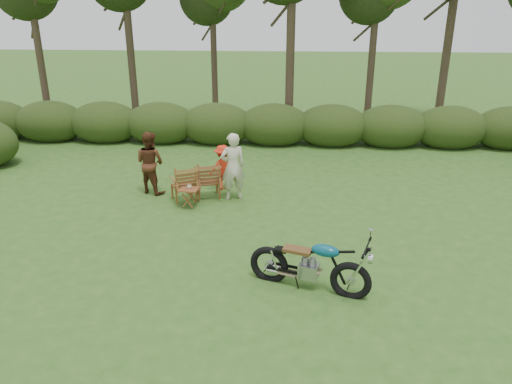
# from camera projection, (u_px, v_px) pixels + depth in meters

# --- Properties ---
(ground) EXTENTS (80.00, 80.00, 0.00)m
(ground) POSITION_uv_depth(u_px,v_px,m) (261.00, 277.00, 9.19)
(ground) COLOR #2A501A
(ground) RESTS_ON ground
(tree_line) EXTENTS (22.52, 11.62, 8.14)m
(tree_line) POSITION_uv_depth(u_px,v_px,m) (291.00, 28.00, 16.80)
(tree_line) COLOR #3B2A20
(tree_line) RESTS_ON ground
(motorcycle) EXTENTS (2.22, 1.41, 1.19)m
(motorcycle) POSITION_uv_depth(u_px,v_px,m) (308.00, 287.00, 8.87)
(motorcycle) COLOR #0B809A
(motorcycle) RESTS_ON ground
(lawn_chair_right) EXTENTS (0.81, 0.81, 0.95)m
(lawn_chair_right) POSITION_uv_depth(u_px,v_px,m) (209.00, 197.00, 12.87)
(lawn_chair_right) COLOR #5D2D17
(lawn_chair_right) RESTS_ON ground
(lawn_chair_left) EXTENTS (0.86, 0.86, 0.93)m
(lawn_chair_left) POSITION_uv_depth(u_px,v_px,m) (184.00, 200.00, 12.67)
(lawn_chair_left) COLOR brown
(lawn_chair_left) RESTS_ON ground
(side_table) EXTENTS (0.51, 0.44, 0.49)m
(side_table) POSITION_uv_depth(u_px,v_px,m) (189.00, 198.00, 12.13)
(side_table) COLOR brown
(side_table) RESTS_ON ground
(cup) EXTENTS (0.14, 0.14, 0.09)m
(cup) POSITION_uv_depth(u_px,v_px,m) (189.00, 187.00, 12.05)
(cup) COLOR beige
(cup) RESTS_ON side_table
(adult_a) EXTENTS (0.74, 0.62, 1.72)m
(adult_a) POSITION_uv_depth(u_px,v_px,m) (233.00, 199.00, 12.74)
(adult_a) COLOR beige
(adult_a) RESTS_ON ground
(adult_b) EXTENTS (0.98, 0.90, 1.63)m
(adult_b) POSITION_uv_depth(u_px,v_px,m) (152.00, 192.00, 13.18)
(adult_b) COLOR #4F2916
(adult_b) RESTS_ON ground
(child) EXTENTS (0.90, 0.76, 1.21)m
(child) POSITION_uv_depth(u_px,v_px,m) (223.00, 189.00, 13.40)
(child) COLOR red
(child) RESTS_ON ground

